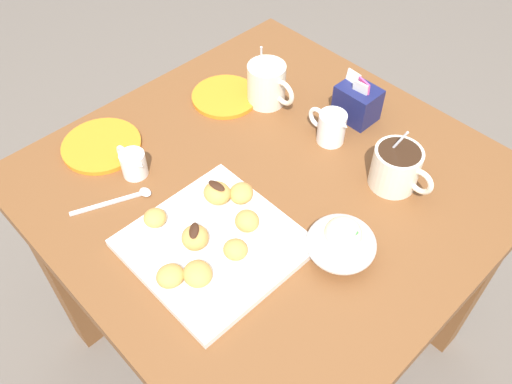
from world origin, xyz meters
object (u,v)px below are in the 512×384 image
coffee_mug_cream_right (397,167)px  cream_pitcher_white (331,126)px  beignet_1 (155,218)px  beignet_7 (247,221)px  ice_cream_bowl (342,242)px  beignet_2 (217,193)px  chocolate_sauce_pitcher (133,163)px  beignet_4 (195,238)px  beignet_6 (241,193)px  beignet_3 (235,250)px  sugar_caddy (356,102)px  beignet_5 (170,276)px  beignet_0 (198,274)px  pastry_plate_square (214,245)px  coffee_mug_cream_left (267,83)px  dining_table (268,218)px  saucer_orange_right (225,96)px  saucer_orange_left (102,145)px

coffee_mug_cream_right → cream_pitcher_white: coffee_mug_cream_right is taller
beignet_1 → beignet_7: bearing=42.7°
ice_cream_bowl → beignet_2: (-0.24, -0.08, -0.00)m
ice_cream_bowl → chocolate_sauce_pitcher: (-0.43, -0.15, -0.01)m
coffee_mug_cream_right → cream_pitcher_white: bearing=178.0°
chocolate_sauce_pitcher → beignet_7: size_ratio=1.95×
chocolate_sauce_pitcher → beignet_2: chocolate_sauce_pitcher is taller
beignet_4 → beignet_6: 0.14m
coffee_mug_cream_right → beignet_7: bearing=-111.0°
chocolate_sauce_pitcher → beignet_3: (0.30, 0.00, 0.00)m
beignet_2 → coffee_mug_cream_right: bearing=55.4°
sugar_caddy → beignet_3: size_ratio=2.38×
beignet_5 → beignet_1: bearing=154.4°
sugar_caddy → beignet_0: (0.10, -0.54, -0.01)m
pastry_plate_square → beignet_2: beignet_2 is taller
chocolate_sauce_pitcher → beignet_4: bearing=-7.6°
coffee_mug_cream_left → beignet_4: size_ratio=2.91×
ice_cream_bowl → beignet_4: 0.26m
beignet_5 → beignet_6: (-0.05, 0.21, 0.00)m
dining_table → coffee_mug_cream_left: 0.31m
beignet_3 → beignet_7: size_ratio=0.94×
dining_table → saucer_orange_right: 0.31m
sugar_caddy → beignet_2: size_ratio=1.94×
beignet_3 → beignet_1: bearing=-159.7°
chocolate_sauce_pitcher → saucer_orange_left: bearing=-176.3°
chocolate_sauce_pitcher → saucer_orange_left: size_ratio=0.54×
beignet_3 → beignet_4: 0.08m
coffee_mug_cream_left → sugar_caddy: coffee_mug_cream_left is taller
pastry_plate_square → beignet_2: size_ratio=5.14×
sugar_caddy → chocolate_sauce_pitcher: (-0.20, -0.47, -0.01)m
chocolate_sauce_pitcher → saucer_orange_right: chocolate_sauce_pitcher is taller
coffee_mug_cream_right → sugar_caddy: 0.22m
pastry_plate_square → sugar_caddy: 0.48m
beignet_1 → coffee_mug_cream_left: bearing=106.5°
chocolate_sauce_pitcher → beignet_6: (0.21, 0.10, 0.00)m
beignet_3 → beignet_5: beignet_3 is taller
beignet_1 → saucer_orange_left: bearing=169.9°
dining_table → beignet_1: 0.30m
dining_table → coffee_mug_cream_left: size_ratio=5.75×
dining_table → beignet_1: bearing=-103.0°
coffee_mug_cream_right → chocolate_sauce_pitcher: (-0.39, -0.36, -0.02)m
dining_table → beignet_0: size_ratio=16.22×
saucer_orange_right → beignet_6: (0.27, -0.19, 0.03)m
beignet_1 → beignet_3: size_ratio=0.96×
beignet_5 → beignet_7: bearing=88.2°
beignet_6 → beignet_4: bearing=-80.3°
saucer_orange_right → beignet_1: (0.20, -0.35, 0.03)m
dining_table → beignet_2: 0.21m
chocolate_sauce_pitcher → beignet_0: 0.31m
beignet_4 → beignet_6: size_ratio=1.02×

